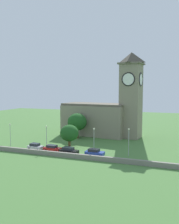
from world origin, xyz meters
name	(u,v)px	position (x,y,z in m)	size (l,w,h in m)	color
ground_plane	(96,142)	(0.00, 15.00, 0.00)	(200.00, 200.00, 0.00)	#477538
church	(105,112)	(-0.14, 25.88, 8.03)	(28.54, 13.71, 27.84)	gray
quay_barrier	(72,156)	(0.00, -3.18, 0.55)	(50.75, 0.70, 1.10)	gray
car_silver	(35,147)	(-11.98, 0.22, 0.90)	(4.30, 2.62, 1.78)	silver
car_red	(52,148)	(-6.99, 0.39, 0.85)	(4.65, 2.45, 1.67)	red
car_black	(69,151)	(-1.84, -0.67, 0.91)	(4.84, 2.70, 1.80)	black
car_blue	(95,152)	(4.60, 0.09, 0.89)	(4.71, 2.52, 1.76)	#233D9E
streetlamp_west_end	(10,131)	(-21.24, 1.94, 4.29)	(0.44, 0.44, 6.33)	#9EA0A5
streetlamp_west_mid	(47,134)	(-9.26, 1.46, 4.30)	(0.44, 0.44, 6.35)	#9EA0A5
streetlamp_central	(94,136)	(3.56, 2.71, 4.31)	(0.44, 0.44, 6.37)	#9EA0A5
streetlamp_east_mid	(129,138)	(12.31, 2.79, 4.54)	(0.44, 0.44, 6.77)	#9EA0A5
tree_riverside_east	(69,133)	(-4.60, 5.73, 4.02)	(5.08, 5.08, 6.33)	brown
tree_by_tower	(77,122)	(-7.44, 18.06, 5.34)	(6.28, 6.28, 8.20)	brown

